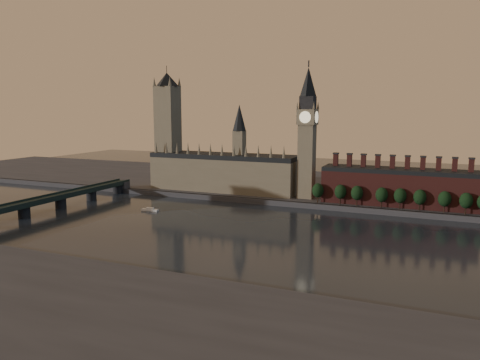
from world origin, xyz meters
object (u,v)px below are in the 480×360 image
(victoria_tower, at_px, (168,126))
(river_boat, at_px, (150,210))
(westminster_bridge, at_px, (40,203))
(big_ben, at_px, (307,131))

(victoria_tower, height_order, river_boat, victoria_tower)
(westminster_bridge, bearing_deg, river_boat, 29.06)
(westminster_bridge, relative_size, river_boat, 15.41)
(westminster_bridge, xyz_separation_m, river_boat, (67.82, 37.68, -6.47))
(big_ben, bearing_deg, river_boat, -142.34)
(victoria_tower, bearing_deg, river_boat, -67.70)
(victoria_tower, distance_m, westminster_bridge, 133.21)
(big_ben, height_order, westminster_bridge, big_ben)
(victoria_tower, height_order, westminster_bridge, victoria_tower)
(river_boat, bearing_deg, victoria_tower, 106.39)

